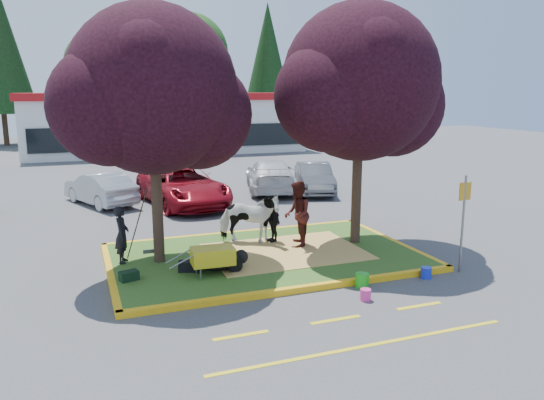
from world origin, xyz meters
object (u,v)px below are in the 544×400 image
object	(u,v)px
bucket_pink	(366,295)
bucket_blue	(426,273)
cow	(249,219)
handler	(122,235)
calf	(218,260)
car_silver	(100,188)
sign_post	(463,213)
wheelbarrow	(213,256)
bucket_green	(362,280)

from	to	relation	value
bucket_pink	bucket_blue	world-z (taller)	bucket_blue
cow	handler	xyz separation A→B (m)	(-3.61, -0.49, -0.01)
calf	car_silver	distance (m)	10.20
sign_post	car_silver	xyz separation A→B (m)	(-8.12, 11.81, -0.87)
sign_post	bucket_pink	xyz separation A→B (m)	(-3.22, -0.82, -1.40)
cow	car_silver	distance (m)	8.82
handler	cow	bearing A→B (deg)	-68.76
bucket_blue	sign_post	bearing A→B (deg)	5.23
handler	bucket_pink	bearing A→B (deg)	-117.38
calf	bucket_pink	bearing A→B (deg)	-32.45
calf	cow	bearing A→B (deg)	66.62
wheelbarrow	bucket_green	distance (m)	3.58
bucket_pink	bucket_blue	distance (m)	2.24
handler	wheelbarrow	size ratio (longest dim) A/B	0.81
handler	car_silver	bearing A→B (deg)	14.35
handler	bucket_blue	bearing A→B (deg)	-102.87
handler	calf	bearing A→B (deg)	-110.55
calf	bucket_pink	distance (m)	3.76
calf	bucket_green	xyz separation A→B (m)	(2.94, -1.97, -0.24)
calf	bucket_pink	world-z (taller)	calf
handler	sign_post	world-z (taller)	sign_post
bucket_green	wheelbarrow	bearing A→B (deg)	152.43
cow	bucket_green	distance (m)	4.26
sign_post	bucket_green	bearing A→B (deg)	-179.50
bucket_blue	cow	bearing A→B (deg)	130.11
bucket_green	cow	bearing A→B (deg)	110.91
bucket_green	bucket_blue	bearing A→B (deg)	0.00
wheelbarrow	sign_post	world-z (taller)	sign_post
sign_post	bucket_pink	world-z (taller)	sign_post
handler	wheelbarrow	xyz separation A→B (m)	(1.96, -1.79, -0.27)
wheelbarrow	car_silver	size ratio (longest dim) A/B	0.46
handler	bucket_blue	distance (m)	7.75
bucket_green	sign_post	bearing A→B (deg)	1.98
handler	wheelbarrow	world-z (taller)	handler
handler	bucket_pink	size ratio (longest dim) A/B	5.76
handler	bucket_green	distance (m)	6.19
sign_post	bucket_green	xyz separation A→B (m)	(-2.90, -0.10, -1.36)
cow	sign_post	size ratio (longest dim) A/B	0.72
calf	bucket_blue	xyz separation A→B (m)	(4.75, -1.97, -0.27)
sign_post	calf	bearing A→B (deg)	160.78
wheelbarrow	bucket_pink	world-z (taller)	wheelbarrow
car_silver	calf	bearing A→B (deg)	79.98
calf	bucket_green	bearing A→B (deg)	-20.54
sign_post	bucket_blue	size ratio (longest dim) A/B	8.96
bucket_blue	car_silver	xyz separation A→B (m)	(-7.03, 11.91, 0.52)
bucket_pink	bucket_green	bearing A→B (deg)	65.88
calf	bucket_green	size ratio (longest dim) A/B	3.50
bucket_green	bucket_pink	world-z (taller)	bucket_green
sign_post	bucket_pink	bearing A→B (deg)	-167.23
cow	car_silver	bearing A→B (deg)	49.54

